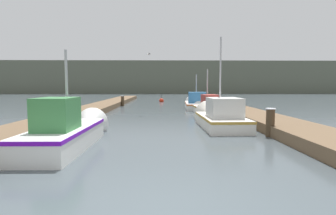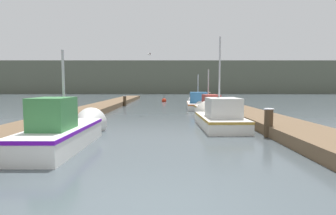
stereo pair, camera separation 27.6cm
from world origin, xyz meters
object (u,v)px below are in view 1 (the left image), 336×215
object	(u,v)px
fishing_boat_3	(196,103)
fishing_boat_0	(71,130)
channel_buoy	(161,101)
fishing_boat_2	(206,108)
fishing_boat_1	(218,117)
mooring_piling_1	(270,122)
mooring_piling_2	(123,101)
seagull_lead	(149,54)
mooring_piling_0	(207,99)

from	to	relation	value
fishing_boat_3	fishing_boat_0	bearing A→B (deg)	-109.55
fishing_boat_3	channel_buoy	world-z (taller)	fishing_boat_3
fishing_boat_0	fishing_boat_3	distance (m)	15.22
fishing_boat_2	fishing_boat_1	bearing A→B (deg)	-96.17
channel_buoy	mooring_piling_1	bearing A→B (deg)	-78.78
fishing_boat_1	fishing_boat_2	bearing A→B (deg)	85.16
mooring_piling_2	seagull_lead	world-z (taller)	seagull_lead
fishing_boat_0	mooring_piling_2	bearing A→B (deg)	93.24
fishing_boat_2	mooring_piling_2	world-z (taller)	fishing_boat_2
fishing_boat_1	mooring_piling_0	xyz separation A→B (m)	(1.32, 11.19, 0.24)
fishing_boat_3	seagull_lead	distance (m)	7.14
mooring_piling_2	channel_buoy	xyz separation A→B (m)	(3.66, 6.35, -0.34)
fishing_boat_2	mooring_piling_0	distance (m)	5.65
mooring_piling_0	seagull_lead	size ratio (longest dim) A/B	2.41
fishing_boat_0	mooring_piling_1	distance (m)	7.20
fishing_boat_3	mooring_piling_0	distance (m)	1.56
mooring_piling_1	mooring_piling_0	bearing A→B (deg)	90.39
fishing_boat_1	fishing_boat_2	distance (m)	5.65
fishing_boat_0	mooring_piling_2	size ratio (longest dim) A/B	5.34
fishing_boat_0	mooring_piling_1	bearing A→B (deg)	10.06
fishing_boat_1	seagull_lead	bearing A→B (deg)	122.92
fishing_boat_3	channel_buoy	xyz separation A→B (m)	(-3.04, 8.68, -0.25)
fishing_boat_0	fishing_boat_3	size ratio (longest dim) A/B	0.91
fishing_boat_2	mooring_piling_2	xyz separation A→B (m)	(-6.86, 6.85, 0.10)
fishing_boat_3	mooring_piling_0	size ratio (longest dim) A/B	4.27
fishing_boat_1	mooring_piling_2	size ratio (longest dim) A/B	5.04
seagull_lead	channel_buoy	bearing A→B (deg)	163.11
mooring_piling_0	channel_buoy	xyz separation A→B (m)	(-4.17, 7.63, -0.52)
fishing_boat_3	seagull_lead	bearing A→B (deg)	-125.09
fishing_boat_0	channel_buoy	world-z (taller)	fishing_boat_0
fishing_boat_1	mooring_piling_0	world-z (taller)	fishing_boat_1
fishing_boat_2	mooring_piling_1	bearing A→B (deg)	-85.29
fishing_boat_0	fishing_boat_3	xyz separation A→B (m)	(5.87, 14.04, -0.07)
mooring_piling_1	fishing_boat_3	bearing A→B (deg)	95.47
fishing_boat_0	mooring_piling_2	xyz separation A→B (m)	(-0.83, 16.37, 0.01)
mooring_piling_1	mooring_piling_2	distance (m)	17.10
mooring_piling_2	channel_buoy	world-z (taller)	mooring_piling_2
fishing_boat_3	mooring_piling_2	size ratio (longest dim) A/B	5.88
fishing_boat_3	seagull_lead	xyz separation A→B (m)	(-3.80, -4.83, 3.63)
fishing_boat_2	channel_buoy	xyz separation A→B (m)	(-3.20, 13.19, -0.24)
channel_buoy	mooring_piling_2	bearing A→B (deg)	-120.00
fishing_boat_2	mooring_piling_1	world-z (taller)	fishing_boat_2
fishing_boat_2	fishing_boat_3	bearing A→B (deg)	89.45
fishing_boat_2	seagull_lead	bearing A→B (deg)	-178.08
seagull_lead	mooring_piling_0	bearing A→B (deg)	126.29
mooring_piling_0	mooring_piling_2	size ratio (longest dim) A/B	1.38
mooring_piling_0	channel_buoy	bearing A→B (deg)	118.66
fishing_boat_0	seagull_lead	distance (m)	10.08
fishing_boat_0	mooring_piling_2	world-z (taller)	fishing_boat_0
fishing_boat_3	mooring_piling_1	xyz separation A→B (m)	(1.23, -12.82, 0.14)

